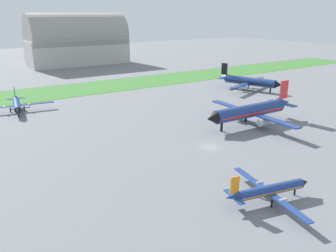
# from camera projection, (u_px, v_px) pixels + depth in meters

# --- Properties ---
(ground_plane) EXTENTS (600.00, 600.00, 0.00)m
(ground_plane) POSITION_uv_depth(u_px,v_px,m) (210.00, 147.00, 85.05)
(ground_plane) COLOR slate
(grass_taxiway_strip) EXTENTS (360.00, 28.00, 0.08)m
(grass_taxiway_strip) POSITION_uv_depth(u_px,v_px,m) (89.00, 88.00, 152.42)
(grass_taxiway_strip) COLOR #3D7533
(grass_taxiway_strip) RESTS_ON ground_plane
(airplane_taxiing_turboprop) EXTENTS (24.07, 20.66, 7.22)m
(airplane_taxiing_turboprop) POSITION_uv_depth(u_px,v_px,m) (17.00, 104.00, 114.52)
(airplane_taxiing_turboprop) COLOR navy
(airplane_taxiing_turboprop) RESTS_ON ground_plane
(airplane_parked_jet_far) EXTENTS (28.94, 28.72, 10.64)m
(airplane_parked_jet_far) POSITION_uv_depth(u_px,v_px,m) (248.00, 81.00, 147.15)
(airplane_parked_jet_far) COLOR navy
(airplane_parked_jet_far) RESTS_ON ground_plane
(airplane_midfield_jet) EXTENTS (33.35, 34.03, 12.04)m
(airplane_midfield_jet) POSITION_uv_depth(u_px,v_px,m) (251.00, 111.00, 100.62)
(airplane_midfield_jet) COLOR navy
(airplane_midfield_jet) RESTS_ON ground_plane
(airplane_foreground_turboprop) EXTENTS (17.52, 20.35, 6.15)m
(airplane_foreground_turboprop) POSITION_uv_depth(u_px,v_px,m) (269.00, 190.00, 59.71)
(airplane_foreground_turboprop) COLOR navy
(airplane_foreground_turboprop) RESTS_ON ground_plane
(hangar_distant) EXTENTS (62.12, 27.64, 32.15)m
(hangar_distant) POSITION_uv_depth(u_px,v_px,m) (77.00, 41.00, 219.05)
(hangar_distant) COLOR #BCB7B2
(hangar_distant) RESTS_ON ground_plane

